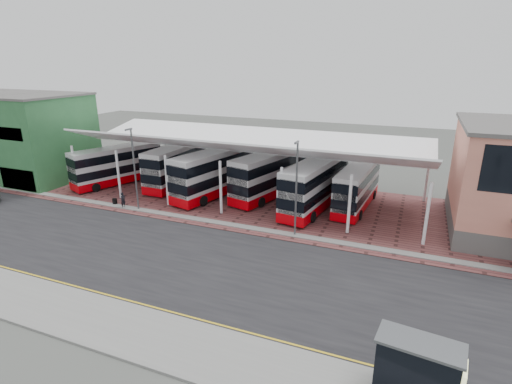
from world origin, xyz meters
TOP-DOWN VIEW (x-y plane):
  - ground at (0.00, 0.00)m, footprint 140.00×140.00m
  - road at (0.00, -1.00)m, footprint 120.00×14.00m
  - forecourt at (2.00, 13.00)m, footprint 72.00×16.00m
  - sidewalk at (0.00, -9.00)m, footprint 120.00×4.00m
  - north_kerb at (0.00, 6.20)m, footprint 120.00×0.80m
  - yellow_line_near at (0.00, -7.00)m, footprint 120.00×0.12m
  - yellow_line_far at (0.00, -6.70)m, footprint 120.00×0.12m
  - canopy at (-6.00, 13.94)m, footprint 37.00×11.63m
  - shop_green at (-30.00, 10.97)m, footprint 6.40×10.20m
  - shop_cream at (-36.50, 10.97)m, footprint 6.40×10.20m
  - lamp_west at (-14.00, 6.27)m, footprint 0.16×0.90m
  - lamp_east at (2.00, 6.27)m, footprint 0.16×0.90m
  - bus_0 at (-21.72, 12.60)m, footprint 6.21×10.71m
  - bus_1 at (-14.79, 15.29)m, footprint 2.92×11.38m
  - bus_2 at (-9.03, 13.48)m, footprint 5.29×12.12m
  - bus_3 at (-3.37, 15.31)m, footprint 5.56×11.87m
  - bus_4 at (1.91, 13.36)m, footprint 4.30×11.86m
  - bus_5 at (5.66, 15.08)m, footprint 3.13×10.28m
  - pedestrian at (-15.65, 6.12)m, footprint 0.42×0.61m
  - suitcase at (-17.08, 6.52)m, footprint 0.38×0.27m
  - bus_shelter at (11.99, -8.39)m, footprint 3.71×2.03m

SIDE VIEW (x-z plane):
  - ground at x=0.00m, z-range 0.00..0.00m
  - road at x=0.00m, z-range 0.00..0.02m
  - yellow_line_near at x=0.00m, z-range 0.02..0.03m
  - yellow_line_far at x=0.00m, z-range 0.02..0.03m
  - forecourt at x=2.00m, z-range 0.00..0.06m
  - sidewalk at x=0.00m, z-range 0.00..0.14m
  - north_kerb at x=0.00m, z-range 0.00..0.14m
  - suitcase at x=-17.08m, z-range 0.06..0.71m
  - pedestrian at x=-15.65m, z-range 0.06..1.65m
  - bus_shelter at x=11.99m, z-range 0.49..3.33m
  - bus_5 at x=5.66m, z-range 0.05..4.22m
  - bus_0 at x=-21.72m, z-range 0.05..4.40m
  - bus_1 at x=-14.79m, z-range 0.05..4.73m
  - bus_3 at x=-3.37m, z-range 0.04..4.81m
  - bus_4 at x=1.91m, z-range 0.04..4.82m
  - bus_2 at x=-9.03m, z-range 0.04..4.91m
  - lamp_west at x=-14.00m, z-range 0.32..8.40m
  - lamp_east at x=2.00m, z-range 0.32..8.40m
  - shop_green at x=-30.00m, z-range 0.01..10.23m
  - shop_cream at x=-36.50m, z-range 0.01..10.23m
  - canopy at x=-6.00m, z-range 2.26..9.33m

